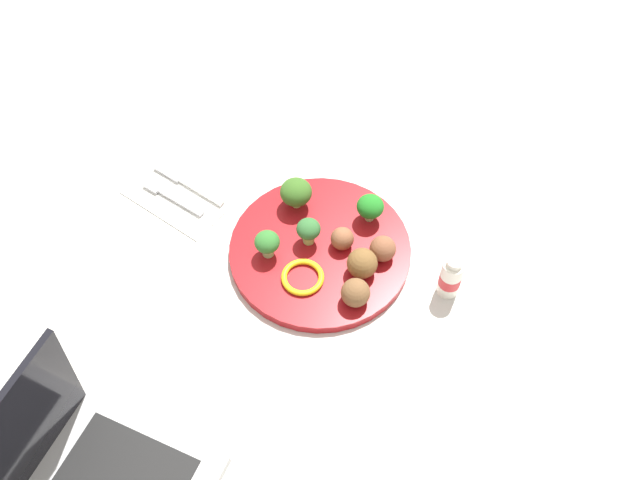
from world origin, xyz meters
TOP-DOWN VIEW (x-y plane):
  - ground_plane at (0.00, 0.00)m, footprint 4.00×4.00m
  - plate at (0.00, 0.00)m, footprint 0.28×0.28m
  - broccoli_floret_center at (0.06, 0.06)m, footprint 0.04×0.04m
  - broccoli_floret_near_rim at (0.02, 0.00)m, footprint 0.04×0.04m
  - broccoli_floret_mid_right at (-0.03, -0.09)m, footprint 0.04×0.04m
  - broccoli_floret_back_right at (0.08, -0.05)m, footprint 0.05×0.05m
  - meatball_center at (-0.10, 0.05)m, footprint 0.04×0.04m
  - meatball_back_right at (-0.03, -0.02)m, footprint 0.04×0.04m
  - meatball_near_rim at (-0.09, -0.04)m, footprint 0.04×0.04m
  - meatball_back_left at (-0.08, 0.00)m, footprint 0.05×0.05m
  - pepper_ring_mid_right at (-0.01, 0.06)m, footprint 0.09×0.09m
  - napkin at (0.26, 0.03)m, footprint 0.17×0.12m
  - fork at (0.26, 0.05)m, footprint 0.12×0.02m
  - knife at (0.26, 0.02)m, footprint 0.15×0.02m
  - yogurt_bottle at (-0.19, -0.06)m, footprint 0.03×0.03m

SIDE VIEW (x-z plane):
  - ground_plane at x=0.00m, z-range 0.00..0.00m
  - napkin at x=0.26m, z-range 0.00..0.01m
  - knife at x=0.26m, z-range 0.00..0.01m
  - fork at x=0.26m, z-range 0.00..0.01m
  - plate at x=0.00m, z-range 0.00..0.02m
  - pepper_ring_mid_right at x=-0.01m, z-range 0.02..0.02m
  - meatball_back_right at x=-0.03m, z-range 0.02..0.05m
  - meatball_near_rim at x=-0.09m, z-range 0.02..0.06m
  - yogurt_bottle at x=-0.19m, z-range 0.00..0.08m
  - meatball_center at x=-0.10m, z-range 0.02..0.06m
  - meatball_back_left at x=-0.08m, z-range 0.02..0.06m
  - broccoli_floret_near_rim at x=0.02m, z-range 0.02..0.07m
  - broccoli_floret_center at x=0.06m, z-range 0.02..0.07m
  - broccoli_floret_mid_right at x=-0.03m, z-range 0.02..0.07m
  - broccoli_floret_back_right at x=0.08m, z-range 0.02..0.07m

